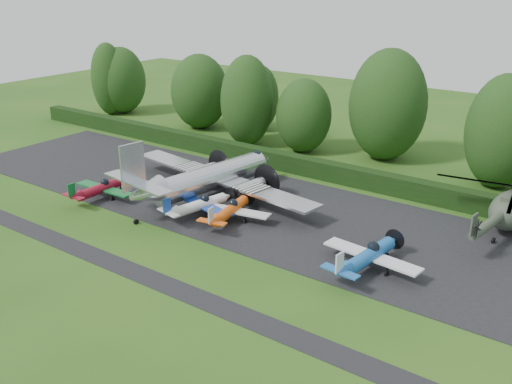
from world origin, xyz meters
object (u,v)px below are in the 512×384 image
Objects in this scene: light_plane_white at (200,205)px; light_plane_blue at (368,256)px; transport_plane at (210,178)px; light_plane_red at (101,188)px; light_plane_orange at (230,210)px.

light_plane_white is 17.31m from light_plane_blue.
transport_plane is at bearing 160.07° from light_plane_blue.
light_plane_red is at bearing 177.41° from light_plane_blue.
light_plane_white is at bearing -157.77° from light_plane_orange.
light_plane_blue reaches higher than light_plane_red.
light_plane_red is 28.35m from light_plane_blue.
light_plane_white is at bearing -69.93° from transport_plane.
light_plane_orange reaches higher than light_plane_red.
light_plane_red is 0.98× the size of light_plane_white.
transport_plane is 3.21× the size of light_plane_white.
light_plane_orange is at bearing -1.17° from light_plane_white.
light_plane_orange is at bearing 168.82° from light_plane_blue.
light_plane_blue is at bearing 5.83° from light_plane_orange.
light_plane_blue is at bearing 5.23° from light_plane_red.
transport_plane reaches higher than light_plane_blue.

